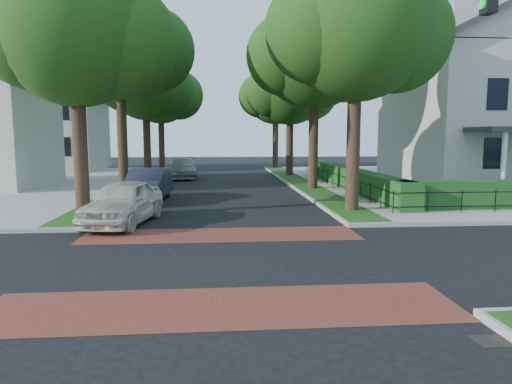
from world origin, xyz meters
TOP-DOWN VIEW (x-y plane):
  - ground at (0.00, 0.00)m, footprint 120.00×120.00m
  - sidewalk_ne at (19.50, 19.00)m, footprint 30.00×30.00m
  - crosswalk_far at (0.00, 3.20)m, footprint 9.00×2.20m
  - crosswalk_near at (0.00, -3.20)m, footprint 9.00×2.20m
  - storm_drain at (4.30, -5.00)m, footprint 0.65×0.45m
  - grass_strip_ne at (5.40, 19.10)m, footprint 1.60×29.80m
  - grass_strip_nw at (-5.40, 19.10)m, footprint 1.60×29.80m
  - tree_right_near at (5.60, 7.24)m, footprint 7.75×6.67m
  - tree_right_mid at (5.61, 15.25)m, footprint 8.25×7.09m
  - tree_right_far at (5.60, 24.22)m, footprint 7.25×6.23m
  - tree_right_back at (5.60, 33.23)m, footprint 7.50×6.45m
  - tree_left_near at (-5.40, 7.23)m, footprint 7.50×6.45m
  - tree_left_mid at (-5.39, 15.24)m, footprint 8.00×6.88m
  - tree_left_far at (-5.40, 24.22)m, footprint 7.00×6.02m
  - tree_left_back at (-5.40, 33.24)m, footprint 7.75×6.66m
  - hedge_main_road at (7.70, 15.00)m, footprint 1.00×18.00m
  - fence_main_road at (6.90, 15.00)m, footprint 0.06×18.00m
  - house_victorian at (17.51, 15.92)m, footprint 13.00×13.05m
  - house_left_far at (-15.49, 31.99)m, footprint 10.00×9.00m
  - parked_car_front at (-3.60, 5.43)m, footprint 2.71×5.04m
  - parked_car_middle at (-3.60, 11.44)m, footprint 1.96×5.02m
  - parked_car_rear at (-2.82, 23.77)m, footprint 2.37×5.37m

SIDE VIEW (x-z plane):
  - ground at x=0.00m, z-range 0.00..0.00m
  - crosswalk_far at x=0.00m, z-range 0.00..0.01m
  - crosswalk_near at x=0.00m, z-range 0.00..0.01m
  - storm_drain at x=4.30m, z-range 0.00..0.01m
  - sidewalk_ne at x=19.50m, z-range 0.00..0.15m
  - grass_strip_ne at x=5.40m, z-range 0.15..0.17m
  - grass_strip_nw at x=-5.40m, z-range 0.15..0.17m
  - fence_main_road at x=6.90m, z-range 0.15..1.05m
  - hedge_main_road at x=7.70m, z-range 0.15..1.35m
  - parked_car_rear at x=-2.82m, z-range 0.00..1.53m
  - parked_car_middle at x=-3.60m, z-range 0.00..1.63m
  - parked_car_front at x=-3.60m, z-range 0.00..1.63m
  - house_left_far at x=-15.49m, z-range -0.03..10.11m
  - house_victorian at x=17.51m, z-range -0.22..12.26m
  - tree_right_far at x=5.60m, z-range 2.04..11.78m
  - tree_left_far at x=-5.40m, z-range 2.19..12.05m
  - tree_right_back at x=5.60m, z-range 2.17..12.37m
  - tree_left_near at x=-5.40m, z-range 2.17..12.37m
  - tree_left_back at x=-5.40m, z-range 2.19..12.63m
  - tree_right_near at x=5.60m, z-range 2.30..12.96m
  - tree_right_mid at x=5.61m, z-range 2.38..13.60m
  - tree_left_mid at x=-5.39m, z-range 2.60..14.08m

